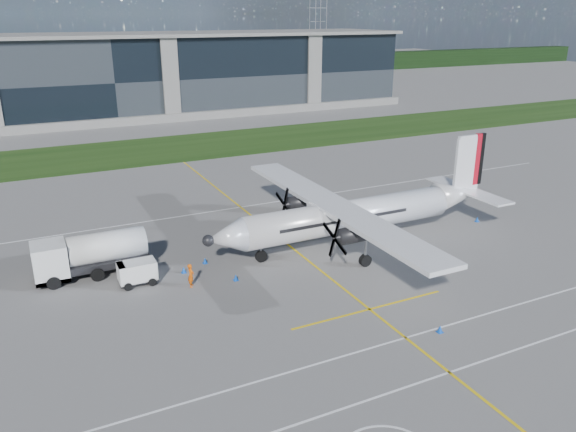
{
  "coord_description": "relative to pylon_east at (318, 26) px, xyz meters",
  "views": [
    {
      "loc": [
        -16.94,
        -34.01,
        19.04
      ],
      "look_at": [
        2.42,
        5.52,
        3.15
      ],
      "focal_mm": 35.0,
      "sensor_mm": 36.0,
      "label": 1
    }
  ],
  "objects": [
    {
      "name": "terminal_building",
      "position": [
        -85.0,
        -70.0,
        -7.5
      ],
      "size": [
        120.0,
        20.0,
        15.0
      ],
      "primitive_type": "cube",
      "color": "black",
      "rests_on": "ground"
    },
    {
      "name": "safety_cone_nose_port",
      "position": [
        -88.62,
        -147.81,
        -14.75
      ],
      "size": [
        0.36,
        0.36,
        0.5
      ],
      "primitive_type": "cone",
      "color": "#0A47B9",
      "rests_on": "ground"
    },
    {
      "name": "tree_line",
      "position": [
        -85.0,
        -10.0,
        -12.0
      ],
      "size": [
        400.0,
        6.0,
        6.0
      ],
      "primitive_type": "cube",
      "color": "black",
      "rests_on": "ground"
    },
    {
      "name": "ground_crew_person",
      "position": [
        -91.94,
        -147.29,
        -13.97
      ],
      "size": [
        0.9,
        1.02,
        2.06
      ],
      "primitive_type": "imported",
      "rotation": [
        0.0,
        0.0,
        1.12
      ],
      "color": "#F25907",
      "rests_on": "ground"
    },
    {
      "name": "grass_strip",
      "position": [
        -85.0,
        -102.0,
        -14.98
      ],
      "size": [
        400.0,
        18.0,
        0.04
      ],
      "primitive_type": "cube",
      "color": "#19350E",
      "rests_on": "ground"
    },
    {
      "name": "fuel_tanker_truck",
      "position": [
        -98.79,
        -142.01,
        -13.35
      ],
      "size": [
        8.83,
        2.87,
        3.31
      ],
      "primitive_type": null,
      "color": "silver",
      "rests_on": "ground"
    },
    {
      "name": "safety_cone_nose_stbd",
      "position": [
        -89.74,
        -143.82,
        -14.75
      ],
      "size": [
        0.36,
        0.36,
        0.5
      ],
      "primitive_type": "cone",
      "color": "#0A47B9",
      "rests_on": "ground"
    },
    {
      "name": "pylon_east",
      "position": [
        0.0,
        0.0,
        0.0
      ],
      "size": [
        9.0,
        4.6,
        30.0
      ],
      "primitive_type": null,
      "color": "gray",
      "rests_on": "ground"
    },
    {
      "name": "baggage_tug",
      "position": [
        -95.39,
        -145.11,
        -14.12
      ],
      "size": [
        2.94,
        1.77,
        1.77
      ],
      "primitive_type": null,
      "color": "white",
      "rests_on": "ground"
    },
    {
      "name": "safety_cone_fwd",
      "position": [
        -91.8,
        -144.78,
        -14.75
      ],
      "size": [
        0.36,
        0.36,
        0.5
      ],
      "primitive_type": "cone",
      "color": "#0A47B9",
      "rests_on": "ground"
    },
    {
      "name": "yellow_taxiway_centerline",
      "position": [
        -82.0,
        -140.0,
        -14.99
      ],
      "size": [
        0.2,
        70.0,
        0.01
      ],
      "primitive_type": "cube",
      "color": "yellow",
      "rests_on": "ground"
    },
    {
      "name": "turboprop_aircraft",
      "position": [
        -76.34,
        -145.55,
        -10.71
      ],
      "size": [
        27.61,
        28.63,
        8.59
      ],
      "primitive_type": null,
      "color": "white",
      "rests_on": "ground"
    },
    {
      "name": "white_lane_line",
      "position": [
        -85.0,
        -164.0,
        -14.99
      ],
      "size": [
        90.0,
        0.15,
        0.01
      ],
      "primitive_type": "cube",
      "color": "white",
      "rests_on": "ground"
    },
    {
      "name": "ground",
      "position": [
        -85.0,
        -110.0,
        -15.0
      ],
      "size": [
        400.0,
        400.0,
        0.0
      ],
      "primitive_type": "plane",
      "color": "slate",
      "rests_on": "ground"
    },
    {
      "name": "safety_cone_portwing",
      "position": [
        -79.65,
        -160.42,
        -14.75
      ],
      "size": [
        0.36,
        0.36,
        0.5
      ],
      "primitive_type": "cone",
      "color": "#0A47B9",
      "rests_on": "ground"
    },
    {
      "name": "safety_cone_tail",
      "position": [
        -62.93,
        -146.18,
        -14.75
      ],
      "size": [
        0.36,
        0.36,
        0.5
      ],
      "primitive_type": "cone",
      "color": "#0A47B9",
      "rests_on": "ground"
    }
  ]
}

